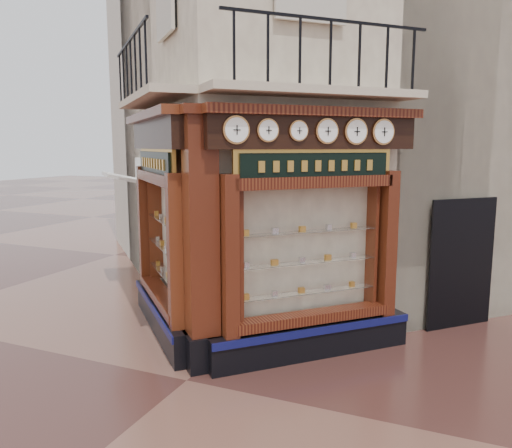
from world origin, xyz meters
The scene contains 17 objects.
ground centered at (0.00, 0.00, 0.00)m, with size 80.00×80.00×0.00m, color #442520.
main_building centered at (0.00, 6.16, 6.00)m, with size 8.00×8.00×12.00m, color beige.
neighbour_left centered at (-2.47, 8.63, 5.50)m, with size 8.00×8.00×11.00m, color beige.
neighbour_right centered at (2.47, 8.63, 5.50)m, with size 8.00×8.00×11.00m, color beige.
shopfront_left centered at (-1.41, 1.57, 1.98)m, with size 2.86×2.86×3.98m.
shopfront_right centered at (1.41, 1.57, 1.98)m, with size 2.86×2.86×3.98m.
corner_pilaster centered at (0.00, 0.50, 1.95)m, with size 0.85×0.85×3.98m.
balcony centered at (0.00, 1.49, 4.22)m, with size 5.94×2.97×1.03m.
clock_a centered at (0.59, 0.49, 3.62)m, with size 0.32×0.32×0.40m.
clock_b centered at (0.94, 0.83, 3.62)m, with size 0.27×0.27×0.34m.
clock_c centered at (1.28, 1.18, 3.62)m, with size 0.25×0.25×0.31m.
clock_d centered at (1.62, 1.52, 3.62)m, with size 0.31×0.31×0.38m.
clock_e centered at (1.98, 1.88, 3.62)m, with size 0.32×0.32×0.41m.
clock_f centered at (2.34, 2.24, 3.62)m, with size 0.33×0.33×0.41m.
awning centered at (-3.89, 3.68, 0.00)m, with size 1.37×0.82×0.08m, color white, non-canonical shape.
signboard_left centered at (-1.46, 1.51, 3.10)m, with size 2.02×2.02×0.54m.
signboard_right centered at (1.46, 1.51, 3.10)m, with size 1.95×1.95×0.52m.
Camera 1 is at (3.62, -5.92, 3.39)m, focal length 35.00 mm.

